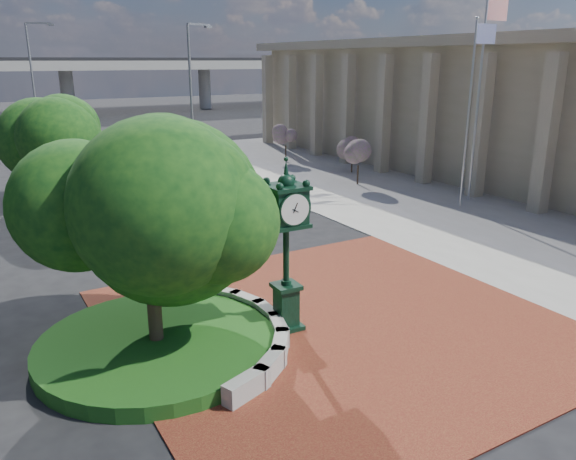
# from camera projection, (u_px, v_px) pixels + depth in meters

# --- Properties ---
(ground) EXTENTS (200.00, 200.00, 0.00)m
(ground) POSITION_uv_depth(u_px,v_px,m) (319.00, 310.00, 16.95)
(ground) COLOR black
(ground) RESTS_ON ground
(plaza) EXTENTS (12.00, 12.00, 0.04)m
(plaza) POSITION_uv_depth(u_px,v_px,m) (338.00, 322.00, 16.12)
(plaza) COLOR maroon
(plaza) RESTS_ON ground
(sidewalk) EXTENTS (20.00, 50.00, 0.04)m
(sidewalk) POSITION_uv_depth(u_px,v_px,m) (453.00, 188.00, 32.93)
(sidewalk) COLOR #9E9B93
(sidewalk) RESTS_ON ground
(planter_wall) EXTENTS (2.96, 6.77, 0.54)m
(planter_wall) POSITION_uv_depth(u_px,v_px,m) (238.00, 322.00, 15.57)
(planter_wall) COLOR #9E9B93
(planter_wall) RESTS_ON ground
(grass_bed) EXTENTS (6.10, 6.10, 0.40)m
(grass_bed) POSITION_uv_depth(u_px,v_px,m) (157.00, 345.00, 14.48)
(grass_bed) COLOR #1D4A15
(grass_bed) RESTS_ON ground
(civic_building) EXTENTS (17.35, 44.00, 8.60)m
(civic_building) POSITION_uv_depth(u_px,v_px,m) (519.00, 106.00, 36.99)
(civic_building) COLOR tan
(civic_building) RESTS_ON ground
(overpass) EXTENTS (90.00, 12.00, 7.50)m
(overpass) POSITION_uv_depth(u_px,v_px,m) (22.00, 65.00, 72.76)
(overpass) COLOR #9E9B93
(overpass) RESTS_ON ground
(tree_planter) EXTENTS (5.20, 5.20, 6.33)m
(tree_planter) POSITION_uv_depth(u_px,v_px,m) (147.00, 213.00, 13.45)
(tree_planter) COLOR #38281C
(tree_planter) RESTS_ON ground
(tree_street) EXTENTS (4.40, 4.40, 5.45)m
(tree_street) POSITION_uv_depth(u_px,v_px,m) (64.00, 141.00, 28.95)
(tree_street) COLOR #38281C
(tree_street) RESTS_ON ground
(post_clock) EXTENTS (1.04, 1.04, 4.79)m
(post_clock) POSITION_uv_depth(u_px,v_px,m) (286.00, 240.00, 15.03)
(post_clock) COLOR black
(post_clock) RESTS_ON ground
(parked_car) EXTENTS (2.96, 4.35, 1.38)m
(parked_car) POSITION_uv_depth(u_px,v_px,m) (86.00, 143.00, 46.16)
(parked_car) COLOR #4C0A12
(parked_car) RESTS_ON ground
(flagpole_a) EXTENTS (1.64, 0.19, 10.49)m
(flagpole_a) POSITION_uv_depth(u_px,v_px,m) (478.00, 98.00, 28.52)
(flagpole_a) COLOR silver
(flagpole_a) RESTS_ON ground
(flagpole_b) EXTENTS (1.44, 0.16, 9.19)m
(flagpole_b) POSITION_uv_depth(u_px,v_px,m) (468.00, 114.00, 27.35)
(flagpole_b) COLOR silver
(flagpole_b) RESTS_ON ground
(street_lamp_near) EXTENTS (2.04, 0.95, 9.50)m
(street_lamp_near) POSITION_uv_depth(u_px,v_px,m) (193.00, 86.00, 36.97)
(street_lamp_near) COLOR slate
(street_lamp_near) RESTS_ON ground
(street_lamp_far) EXTENTS (2.24, 0.85, 10.20)m
(street_lamp_far) POSITION_uv_depth(u_px,v_px,m) (35.00, 75.00, 47.29)
(street_lamp_far) COLOR slate
(street_lamp_far) RESTS_ON ground
(shrub_near) EXTENTS (1.20, 1.20, 2.20)m
(shrub_near) POSITION_uv_depth(u_px,v_px,m) (358.00, 159.00, 33.43)
(shrub_near) COLOR #38281C
(shrub_near) RESTS_ON ground
(shrub_mid) EXTENTS (1.20, 1.20, 2.20)m
(shrub_mid) POSITION_uv_depth(u_px,v_px,m) (352.00, 149.00, 37.02)
(shrub_mid) COLOR #38281C
(shrub_mid) RESTS_ON ground
(shrub_far) EXTENTS (1.20, 1.20, 2.20)m
(shrub_far) POSITION_uv_depth(u_px,v_px,m) (286.00, 140.00, 41.06)
(shrub_far) COLOR #38281C
(shrub_far) RESTS_ON ground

